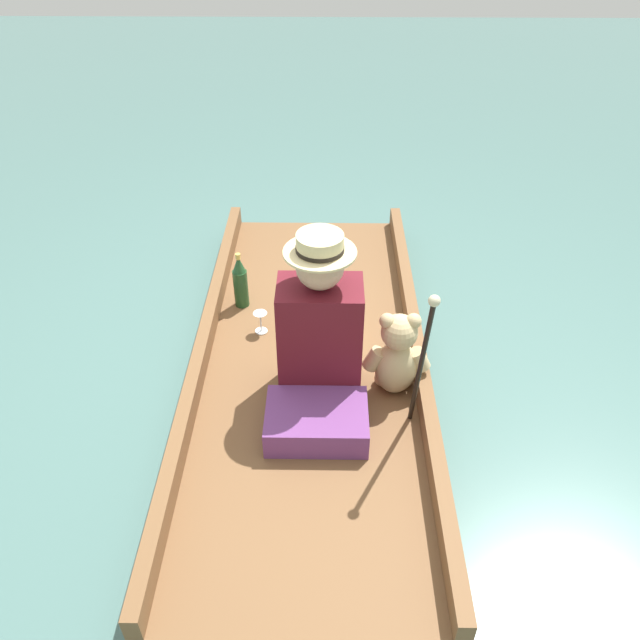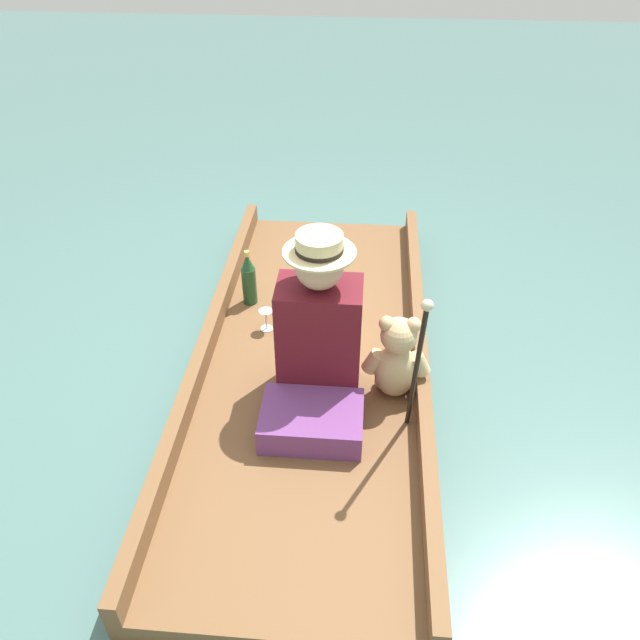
{
  "view_description": "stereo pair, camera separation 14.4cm",
  "coord_description": "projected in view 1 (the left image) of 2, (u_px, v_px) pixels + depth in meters",
  "views": [
    {
      "loc": [
        0.08,
        -2.32,
        2.14
      ],
      "look_at": [
        0.05,
        -0.17,
        0.48
      ],
      "focal_mm": 35.0,
      "sensor_mm": 36.0,
      "label": 1
    },
    {
      "loc": [
        0.23,
        -2.31,
        2.14
      ],
      "look_at": [
        0.05,
        -0.17,
        0.48
      ],
      "focal_mm": 35.0,
      "sensor_mm": 36.0,
      "label": 2
    }
  ],
  "objects": [
    {
      "name": "ground_plane",
      "position": [
        310.0,
        375.0,
        3.14
      ],
      "size": [
        16.0,
        16.0,
        0.0
      ],
      "primitive_type": "plane",
      "color": "#476B66"
    },
    {
      "name": "punt_boat",
      "position": [
        310.0,
        365.0,
        3.1
      ],
      "size": [
        1.11,
        2.75,
        0.22
      ],
      "color": "brown",
      "rests_on": "ground_plane"
    },
    {
      "name": "seat_cushion",
      "position": [
        317.0,
        421.0,
        2.66
      ],
      "size": [
        0.43,
        0.3,
        0.13
      ],
      "color": "#6B3875",
      "rests_on": "punt_boat"
    },
    {
      "name": "seated_person",
      "position": [
        320.0,
        327.0,
        2.78
      ],
      "size": [
        0.36,
        0.73,
        0.82
      ],
      "rotation": [
        0.0,
        0.0,
        -0.18
      ],
      "color": "white",
      "rests_on": "punt_boat"
    },
    {
      "name": "teddy_bear",
      "position": [
        397.0,
        356.0,
        2.78
      ],
      "size": [
        0.31,
        0.18,
        0.44
      ],
      "color": "tan",
      "rests_on": "punt_boat"
    },
    {
      "name": "wine_glass",
      "position": [
        260.0,
        318.0,
        3.19
      ],
      "size": [
        0.07,
        0.07,
        0.12
      ],
      "color": "silver",
      "rests_on": "punt_boat"
    },
    {
      "name": "walking_cane",
      "position": [
        423.0,
        354.0,
        2.39
      ],
      "size": [
        0.04,
        0.21,
        0.79
      ],
      "color": "black",
      "rests_on": "punt_boat"
    },
    {
      "name": "champagne_bottle",
      "position": [
        240.0,
        282.0,
        3.34
      ],
      "size": [
        0.08,
        0.08,
        0.33
      ],
      "color": "#1E4723",
      "rests_on": "punt_boat"
    }
  ]
}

